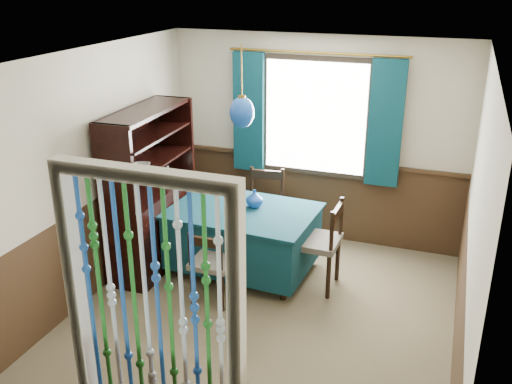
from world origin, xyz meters
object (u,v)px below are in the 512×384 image
at_px(chair_far, 264,207).
at_px(chair_left, 171,223).
at_px(bowl_shelf, 141,166).
at_px(chair_right, 320,243).
at_px(vase_table, 255,199).
at_px(chair_near, 211,264).
at_px(sideboard, 152,212).
at_px(vase_sideboard, 168,172).
at_px(pendant_lamp, 242,112).
at_px(dining_table, 243,236).

height_order(chair_far, chair_left, chair_far).
distance_m(chair_far, bowl_shelf, 1.66).
bearing_deg(chair_right, bowl_shelf, 101.58).
distance_m(vase_table, bowl_shelf, 1.26).
distance_m(chair_near, sideboard, 1.15).
distance_m(vase_table, vase_sideboard, 1.10).
xyz_separation_m(sideboard, pendant_lamp, (1.05, 0.14, 1.20)).
height_order(chair_far, bowl_shelf, bowl_shelf).
height_order(chair_right, pendant_lamp, pendant_lamp).
bearing_deg(chair_far, vase_sideboard, 21.43).
bearing_deg(vase_sideboard, bowl_shelf, -90.00).
relative_size(pendant_lamp, bowl_shelf, 4.26).
xyz_separation_m(chair_far, vase_sideboard, (-0.99, -0.54, 0.50)).
height_order(sideboard, vase_sideboard, sideboard).
xyz_separation_m(dining_table, chair_far, (-0.00, 0.72, 0.06)).
height_order(chair_near, chair_far, chair_far).
height_order(dining_table, vase_sideboard, vase_sideboard).
bearing_deg(chair_far, chair_left, 32.42).
height_order(dining_table, sideboard, sideboard).
bearing_deg(chair_left, chair_right, 84.52).
relative_size(chair_left, chair_right, 0.89).
distance_m(sideboard, vase_table, 1.19).
height_order(chair_near, sideboard, sideboard).
relative_size(chair_right, vase_table, 5.34).
distance_m(dining_table, chair_near, 0.71).
bearing_deg(chair_left, chair_far, 125.00).
relative_size(chair_left, sideboard, 0.48).
relative_size(chair_near, sideboard, 0.45).
bearing_deg(dining_table, bowl_shelf, -156.13).
bearing_deg(chair_right, vase_table, 80.09).
height_order(chair_far, vase_table, chair_far).
bearing_deg(pendant_lamp, chair_left, -179.25).
height_order(chair_far, chair_right, chair_right).
relative_size(dining_table, vase_sideboard, 8.46).
bearing_deg(chair_far, sideboard, 32.22).
distance_m(bowl_shelf, vase_sideboard, 0.61).
distance_m(chair_near, vase_table, 0.93).
height_order(bowl_shelf, vase_sideboard, bowl_shelf).
bearing_deg(chair_left, vase_table, 92.86).
bearing_deg(chair_right, chair_left, 90.46).
relative_size(chair_left, vase_sideboard, 4.54).
relative_size(chair_near, bowl_shelf, 4.14).
height_order(chair_left, bowl_shelf, bowl_shelf).
distance_m(pendant_lamp, vase_sideboard, 1.30).
bearing_deg(dining_table, chair_right, 0.75).
relative_size(chair_left, bowl_shelf, 4.41).
bearing_deg(pendant_lamp, sideboard, -172.28).
xyz_separation_m(chair_left, sideboard, (-0.16, -0.13, 0.16)).
xyz_separation_m(chair_near, chair_far, (0.07, 1.43, 0.06)).
bearing_deg(bowl_shelf, sideboard, 104.50).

